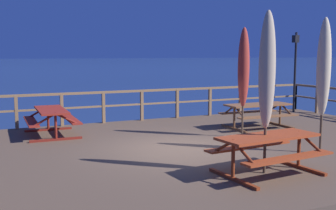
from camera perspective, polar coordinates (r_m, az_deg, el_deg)
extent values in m
plane|color=navy|center=(10.55, 1.58, -9.86)|extent=(600.00, 600.00, 0.00)
cube|color=brown|center=(10.45, 1.59, -7.91)|extent=(15.63, 9.11, 0.74)
cube|color=brown|center=(14.23, -6.30, 1.87)|extent=(15.33, 0.09, 0.08)
cube|color=brown|center=(14.28, -6.27, -0.02)|extent=(15.33, 0.07, 0.06)
cube|color=brown|center=(13.60, -20.33, -0.99)|extent=(0.10, 0.10, 1.05)
cube|color=brown|center=(13.77, -14.54, -0.68)|extent=(0.10, 0.10, 1.05)
cube|color=brown|center=(14.08, -8.96, -0.38)|extent=(0.10, 0.10, 1.05)
cube|color=brown|center=(14.52, -3.66, -0.08)|extent=(0.10, 0.10, 1.05)
cube|color=brown|center=(15.07, 1.28, 0.20)|extent=(0.10, 0.10, 1.05)
cube|color=brown|center=(15.73, 5.85, 0.45)|extent=(0.10, 0.10, 1.05)
cube|color=brown|center=(16.48, 10.02, 0.68)|extent=(0.10, 0.10, 1.05)
cube|color=brown|center=(17.31, 13.82, 0.88)|extent=(0.10, 0.10, 1.05)
cube|color=brown|center=(18.21, 17.25, 1.07)|extent=(0.10, 0.10, 1.05)
cube|color=brown|center=(17.31, 20.03, 0.66)|extent=(0.10, 0.10, 1.05)
cube|color=brown|center=(18.21, 17.25, 1.07)|extent=(0.10, 0.10, 1.05)
cube|color=#993819|center=(8.21, 13.76, -4.29)|extent=(2.12, 0.92, 0.05)
cube|color=#993819|center=(7.88, 16.50, -7.08)|extent=(2.08, 0.44, 0.04)
cube|color=#993819|center=(8.67, 11.17, -5.64)|extent=(2.08, 0.44, 0.04)
cube|color=maroon|center=(7.84, 8.99, -10.07)|extent=(0.19, 1.40, 0.06)
cylinder|color=maroon|center=(7.74, 9.04, -7.66)|extent=(0.07, 0.07, 0.74)
cylinder|color=maroon|center=(7.48, 10.41, -6.48)|extent=(0.11, 0.63, 0.37)
cylinder|color=maroon|center=(7.91, 7.80, -5.69)|extent=(0.11, 0.63, 0.37)
cube|color=maroon|center=(8.96, 17.65, -8.13)|extent=(0.19, 1.40, 0.06)
cylinder|color=maroon|center=(8.88, 17.73, -6.01)|extent=(0.07, 0.07, 0.74)
cylinder|color=maroon|center=(8.65, 19.15, -4.92)|extent=(0.11, 0.63, 0.37)
cylinder|color=maroon|center=(9.02, 16.48, -4.33)|extent=(0.11, 0.63, 0.37)
cube|color=brown|center=(13.31, 12.41, 0.05)|extent=(2.13, 0.83, 0.05)
cube|color=brown|center=(12.90, 13.81, -1.56)|extent=(2.11, 0.35, 0.04)
cube|color=brown|center=(13.80, 11.03, -0.93)|extent=(2.11, 0.35, 0.04)
cube|color=brown|center=(12.93, 9.16, -3.26)|extent=(0.12, 1.40, 0.06)
cylinder|color=brown|center=(12.87, 9.19, -1.77)|extent=(0.07, 0.07, 0.74)
cylinder|color=brown|center=(12.61, 9.89, -0.96)|extent=(0.08, 0.63, 0.37)
cylinder|color=brown|center=(13.08, 8.56, -0.65)|extent=(0.08, 0.63, 0.37)
cube|color=brown|center=(13.93, 15.27, -2.68)|extent=(0.12, 1.40, 0.06)
cylinder|color=brown|center=(13.87, 15.31, -1.30)|extent=(0.07, 0.07, 0.74)
cylinder|color=brown|center=(13.63, 16.07, -0.54)|extent=(0.08, 0.63, 0.37)
cylinder|color=brown|center=(14.06, 14.63, -0.26)|extent=(0.08, 0.63, 0.37)
cube|color=maroon|center=(12.23, -15.93, -0.67)|extent=(0.81, 2.00, 0.05)
cube|color=maroon|center=(12.35, -13.31, -1.91)|extent=(0.33, 1.99, 0.04)
cube|color=maroon|center=(12.21, -18.49, -2.19)|extent=(0.33, 1.99, 0.04)
cube|color=maroon|center=(11.55, -15.28, -4.66)|extent=(1.40, 0.12, 0.06)
cylinder|color=maroon|center=(11.49, -15.34, -3.00)|extent=(0.07, 0.07, 0.74)
cylinder|color=maroon|center=(11.49, -13.99, -1.84)|extent=(0.63, 0.07, 0.37)
cylinder|color=maroon|center=(11.42, -16.77, -1.99)|extent=(0.63, 0.07, 0.37)
cube|color=maroon|center=(13.13, -16.29, -3.30)|extent=(1.40, 0.12, 0.06)
cylinder|color=maroon|center=(13.08, -16.34, -1.83)|extent=(0.07, 0.07, 0.74)
cylinder|color=maroon|center=(13.08, -15.15, -0.81)|extent=(0.63, 0.07, 0.37)
cylinder|color=maroon|center=(13.02, -17.59, -0.94)|extent=(0.63, 0.07, 0.37)
cylinder|color=#4C3828|center=(8.13, 13.51, 1.00)|extent=(0.06, 0.06, 2.99)
ellipsoid|color=tan|center=(8.09, 13.61, 4.73)|extent=(0.32, 0.32, 2.27)
cylinder|color=#685B4C|center=(8.10, 13.58, 3.52)|extent=(0.21, 0.21, 0.05)
cone|color=#4C3828|center=(8.12, 13.83, 12.05)|extent=(0.10, 0.10, 0.14)
cylinder|color=#4C3828|center=(11.62, 10.42, 2.63)|extent=(0.06, 0.06, 2.90)
ellipsoid|color=#A33328|center=(11.59, 10.47, 5.16)|extent=(0.32, 0.32, 2.21)
cylinder|color=maroon|center=(11.60, 10.46, 4.34)|extent=(0.21, 0.21, 0.05)
cone|color=#4C3828|center=(11.60, 10.59, 10.14)|extent=(0.10, 0.10, 0.14)
cylinder|color=#4C3828|center=(10.21, 20.71, 1.97)|extent=(0.06, 0.06, 3.00)
ellipsoid|color=#CCB793|center=(10.18, 20.85, 4.95)|extent=(0.32, 0.32, 2.28)
cylinder|color=#7A6E58|center=(10.19, 20.80, 3.99)|extent=(0.21, 0.21, 0.05)
cone|color=#4C3828|center=(10.20, 21.11, 10.80)|extent=(0.10, 0.10, 0.14)
cylinder|color=black|center=(17.36, 17.24, 4.35)|extent=(0.09, 0.09, 3.20)
cylinder|color=black|center=(17.09, 17.39, 9.40)|extent=(0.43, 0.44, 0.06)
cube|color=black|center=(16.81, 17.33, 8.77)|extent=(0.20, 0.20, 0.28)
sphere|color=#F4E08C|center=(16.81, 17.33, 8.77)|extent=(0.14, 0.14, 0.14)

